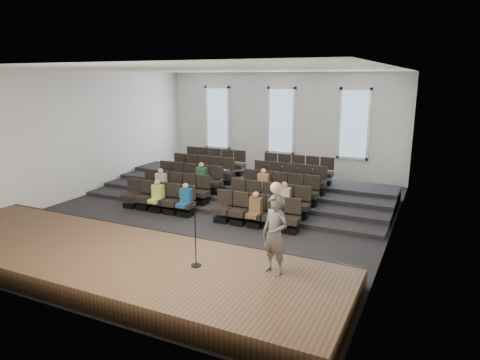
% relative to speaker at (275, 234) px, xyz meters
% --- Properties ---
extents(ground, '(14.00, 14.00, 0.00)m').
position_rel_speaker_xyz_m(ground, '(-4.05, 4.42, -1.40)').
color(ground, black).
rests_on(ground, ground).
extents(ceiling, '(12.00, 14.00, 0.02)m').
position_rel_speaker_xyz_m(ceiling, '(-4.05, 4.42, 3.61)').
color(ceiling, white).
rests_on(ceiling, ground).
extents(wall_back, '(12.00, 0.04, 5.00)m').
position_rel_speaker_xyz_m(wall_back, '(-4.05, 11.44, 1.10)').
color(wall_back, silver).
rests_on(wall_back, ground).
extents(wall_front, '(12.00, 0.04, 5.00)m').
position_rel_speaker_xyz_m(wall_front, '(-4.05, -2.60, 1.10)').
color(wall_front, silver).
rests_on(wall_front, ground).
extents(wall_left, '(0.04, 14.00, 5.00)m').
position_rel_speaker_xyz_m(wall_left, '(-10.07, 4.42, 1.10)').
color(wall_left, silver).
rests_on(wall_left, ground).
extents(wall_right, '(0.04, 14.00, 5.00)m').
position_rel_speaker_xyz_m(wall_right, '(1.97, 4.42, 1.10)').
color(wall_right, silver).
rests_on(wall_right, ground).
extents(stage, '(11.80, 3.60, 0.50)m').
position_rel_speaker_xyz_m(stage, '(-4.05, -0.68, -1.15)').
color(stage, '#513523').
rests_on(stage, ground).
extents(stage_lip, '(11.80, 0.06, 0.52)m').
position_rel_speaker_xyz_m(stage_lip, '(-4.05, 1.09, -1.15)').
color(stage_lip, black).
rests_on(stage_lip, ground).
extents(risers, '(11.80, 4.80, 0.60)m').
position_rel_speaker_xyz_m(risers, '(-4.05, 7.59, -1.20)').
color(risers, black).
rests_on(risers, ground).
extents(seating_rows, '(6.80, 4.70, 1.67)m').
position_rel_speaker_xyz_m(seating_rows, '(-4.05, 5.96, -0.72)').
color(seating_rows, black).
rests_on(seating_rows, ground).
extents(windows, '(8.44, 0.10, 3.24)m').
position_rel_speaker_xyz_m(windows, '(-4.05, 11.37, 1.30)').
color(windows, white).
rests_on(windows, wall_back).
extents(audience, '(5.45, 2.64, 1.10)m').
position_rel_speaker_xyz_m(audience, '(-4.15, 4.72, -0.59)').
color(audience, '#BAD555').
rests_on(audience, seating_rows).
extents(speaker, '(0.76, 0.62, 1.80)m').
position_rel_speaker_xyz_m(speaker, '(0.00, 0.00, 0.00)').
color(speaker, '#52504E').
rests_on(speaker, stage).
extents(mic_stand, '(0.25, 0.25, 1.49)m').
position_rel_speaker_xyz_m(mic_stand, '(-1.76, -0.46, -0.45)').
color(mic_stand, black).
rests_on(mic_stand, stage).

